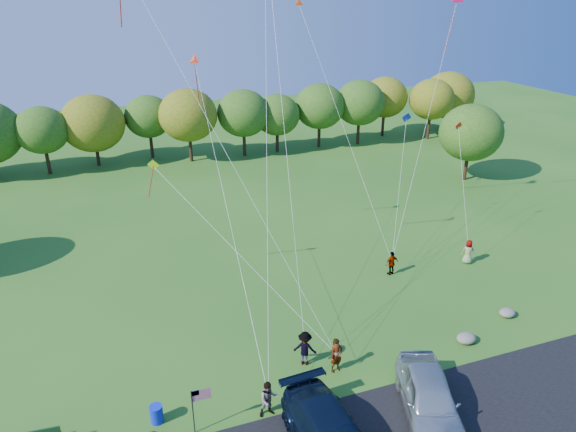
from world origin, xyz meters
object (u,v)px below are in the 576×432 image
Objects in this scene: flyer_b at (269,399)px; flyer_a at (336,355)px; flyer_c at (305,348)px; flyer_d at (392,263)px; trash_barrel at (156,414)px; flyer_e at (468,252)px; minivan_silver at (429,398)px.

flyer_a is at bearing 23.95° from flyer_b.
flyer_b is at bearing 75.12° from flyer_c.
flyer_d is 17.78m from trash_barrel.
flyer_e is at bearing 28.35° from flyer_b.
minivan_silver is at bearing 80.43° from flyer_e.
minivan_silver is at bearing -68.57° from flyer_a.
minivan_silver is 11.86m from trash_barrel.
trash_barrel is (-7.43, -1.37, -0.50)m from flyer_c.
flyer_b is 1.03× the size of flyer_e.
flyer_c is at bearing 27.89° from flyer_d.
flyer_c is 1.11× the size of flyer_d.
flyer_b is at bearing 29.93° from flyer_d.
flyer_b is at bearing -15.09° from trash_barrel.
flyer_e is 2.03× the size of trash_barrel.
flyer_c is at bearing 10.47° from trash_barrel.
flyer_a is 1.05× the size of flyer_b.
flyer_d is 0.97× the size of flyer_e.
trash_barrel is at bearing 171.35° from flyer_a.
minivan_silver is 6.60× the size of trash_barrel.
flyer_b is at bearing -168.79° from flyer_a.
flyer_a is 1.08× the size of flyer_e.
minivan_silver is 15.15m from flyer_e.
flyer_a is at bearing 62.04° from flyer_e.
flyer_d is at bearing 25.61° from trash_barrel.
flyer_a is 1.11× the size of flyer_d.
flyer_a is 8.70m from trash_barrel.
minivan_silver is 4.79m from flyer_a.
trash_barrel is at bearing 52.62° from flyer_e.
minivan_silver reaches higher than trash_barrel.
flyer_e is (13.04, 6.91, -0.07)m from flyer_a.
minivan_silver is 6.99m from flyer_b.
minivan_silver is at bearing 58.84° from flyer_d.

